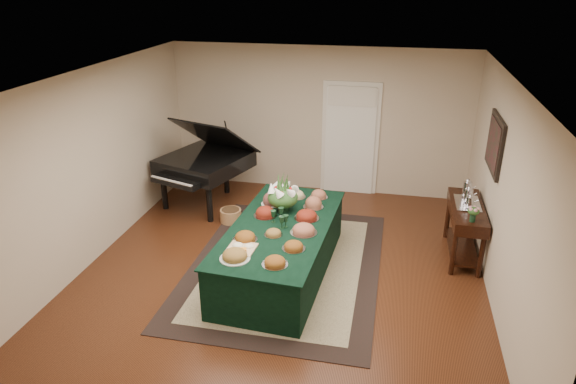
% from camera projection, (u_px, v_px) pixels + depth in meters
% --- Properties ---
extents(ground, '(6.00, 6.00, 0.00)m').
position_uv_depth(ground, '(284.00, 268.00, 7.30)').
color(ground, black).
rests_on(ground, ground).
extents(area_rug, '(2.64, 3.70, 0.01)m').
position_uv_depth(area_rug, '(286.00, 265.00, 7.35)').
color(area_rug, black).
rests_on(area_rug, ground).
extents(kitchen_doorway, '(1.05, 0.07, 2.10)m').
position_uv_depth(kitchen_doorway, '(350.00, 140.00, 9.45)').
color(kitchen_doorway, silver).
rests_on(kitchen_doorway, ground).
extents(buffet_table, '(1.44, 2.78, 0.74)m').
position_uv_depth(buffet_table, '(281.00, 249.00, 7.04)').
color(buffet_table, black).
rests_on(buffet_table, ground).
extents(food_platters, '(1.04, 2.31, 0.14)m').
position_uv_depth(food_platters, '(283.00, 220.00, 6.94)').
color(food_platters, silver).
rests_on(food_platters, buffet_table).
extents(cutting_board, '(0.36, 0.36, 0.10)m').
position_uv_depth(cutting_board, '(242.00, 246.00, 6.30)').
color(cutting_board, tan).
rests_on(cutting_board, buffet_table).
extents(green_goblets, '(0.27, 0.34, 0.18)m').
position_uv_depth(green_goblets, '(280.00, 218.00, 6.89)').
color(green_goblets, black).
rests_on(green_goblets, buffet_table).
extents(floral_centerpiece, '(0.45, 0.45, 0.45)m').
position_uv_depth(floral_centerpiece, '(283.00, 194.00, 7.21)').
color(floral_centerpiece, black).
rests_on(floral_centerpiece, buffet_table).
extents(grand_piano, '(1.75, 1.84, 1.62)m').
position_uv_depth(grand_piano, '(205.00, 163.00, 9.00)').
color(grand_piano, black).
rests_on(grand_piano, ground).
extents(wicker_basket, '(0.36, 0.36, 0.22)m').
position_uv_depth(wicker_basket, '(231.00, 216.00, 8.60)').
color(wicker_basket, '#94643B').
rests_on(wicker_basket, ground).
extents(mahogany_sideboard, '(0.45, 1.32, 0.82)m').
position_uv_depth(mahogany_sideboard, '(466.00, 217.00, 7.37)').
color(mahogany_sideboard, black).
rests_on(mahogany_sideboard, ground).
extents(tea_service, '(0.34, 0.58, 0.30)m').
position_uv_depth(tea_service, '(468.00, 195.00, 7.34)').
color(tea_service, silver).
rests_on(tea_service, mahogany_sideboard).
extents(pink_bouquet, '(0.17, 0.17, 0.22)m').
position_uv_depth(pink_bouquet, '(474.00, 212.00, 6.78)').
color(pink_bouquet, black).
rests_on(pink_bouquet, mahogany_sideboard).
extents(wall_painting, '(0.05, 0.95, 0.75)m').
position_uv_depth(wall_painting, '(495.00, 144.00, 6.88)').
color(wall_painting, black).
rests_on(wall_painting, ground).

